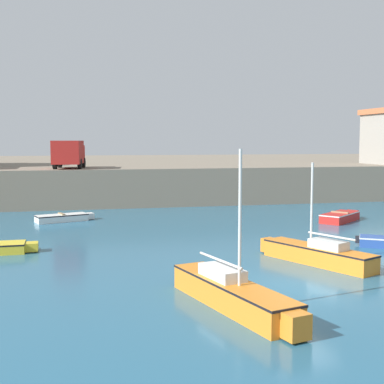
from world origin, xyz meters
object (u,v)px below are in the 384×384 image
Objects in this scene: sailboat_orange_8 at (317,253)px; truck_on_quay at (69,153)px; sailboat_orange_6 at (233,293)px; dinghy_red_7 at (341,217)px; dinghy_white_0 at (63,217)px.

sailboat_orange_8 is 25.26m from truck_on_quay.
truck_on_quay is (-5.02, 27.77, 3.75)m from sailboat_orange_6.
dinghy_red_7 is 21.33m from truck_on_quay.
truck_on_quay is (-17.20, 11.98, 3.94)m from dinghy_red_7.
truck_on_quay is (-10.30, 22.76, 3.79)m from sailboat_orange_8.
truck_on_quay reaches higher than sailboat_orange_6.
sailboat_orange_6 is (5.43, -19.71, 0.24)m from dinghy_white_0.
dinghy_red_7 is at bearing -12.56° from dinghy_white_0.
truck_on_quay is at bearing 87.08° from dinghy_white_0.
dinghy_red_7 is (17.61, -3.92, 0.05)m from dinghy_white_0.
sailboat_orange_8 is at bearing -53.94° from dinghy_white_0.
truck_on_quay reaches higher than sailboat_orange_8.
sailboat_orange_8 is (5.28, 5.01, -0.03)m from sailboat_orange_6.
sailboat_orange_6 is at bearing -74.61° from dinghy_white_0.
sailboat_orange_8 is (10.71, -14.70, 0.20)m from dinghy_white_0.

